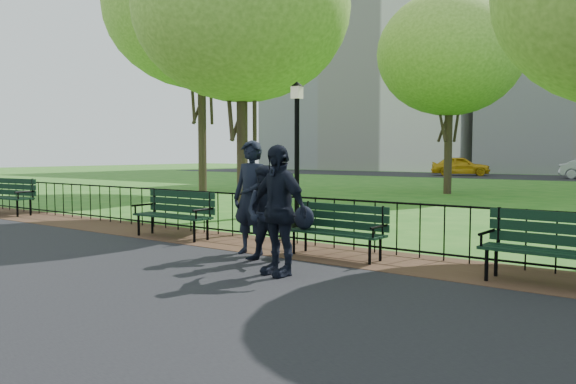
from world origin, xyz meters
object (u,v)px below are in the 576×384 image
Objects in this scene: person_mid at (267,214)px; person_right at (278,210)px; person_left at (251,198)px; lamppost at (297,149)px; taxi at (460,166)px; park_bench_right_a at (558,241)px; tree_mid_w at (201,6)px; park_bench_left_c at (8,192)px; tree_near_w at (242,9)px; park_bench_main at (325,222)px; park_bench_left_a at (176,209)px; tree_far_c at (450,54)px.

person_mid is 0.89m from person_right.
person_left is 1.05× the size of person_right.
person_left is (1.27, -3.09, -0.82)m from lamppost.
taxi is (-7.09, 30.94, -1.05)m from lamppost.
park_bench_right_a is at bearing 1.00° from person_mid.
tree_mid_w is 6.18× the size of person_right.
person_right is at bearing -54.72° from person_mid.
park_bench_left_c is 9.32m from person_left.
tree_near_w reaches higher than lamppost.
park_bench_right_a is at bearing 3.86° from person_left.
person_left reaches higher than park_bench_right_a.
tree_near_w is (-4.59, 3.25, 4.74)m from park_bench_main.
tree_near_w reaches higher than park_bench_left_a.
park_bench_left_a is at bearing 167.16° from taxi.
park_bench_main is at bearing 172.84° from taxi.
tree_far_c is (6.84, 14.82, 5.11)m from park_bench_left_c.
tree_near_w is at bearing 21.41° from park_bench_left_c.
park_bench_left_c is at bearing -80.03° from tree_mid_w.
park_bench_right_a is 3.61m from person_right.
park_bench_right_a is 4.02m from person_mid.
person_left is (9.29, -0.71, 0.34)m from park_bench_left_c.
park_bench_main is at bearing -76.76° from tree_far_c.
person_mid is (3.07, -0.94, 0.18)m from park_bench_left_a.
lamppost is at bearing 109.23° from person_left.
person_left reaches higher than park_bench_main.
park_bench_right_a is at bearing 1.11° from park_bench_main.
person_left is at bearing -149.81° from park_bench_main.
person_left is at bearing 135.81° from person_mid.
person_left is at bearing -170.13° from park_bench_right_a.
person_mid is (4.17, -4.23, -4.55)m from tree_near_w.
lamppost reaches higher than park_bench_main.
park_bench_left_a reaches higher than park_bench_main.
park_bench_left_c reaches higher than park_bench_left_a.
park_bench_main is 0.92× the size of park_bench_left_a.
tree_near_w is 11.75m from tree_far_c.
park_bench_left_c is at bearing 177.09° from park_bench_left_a.
park_bench_right_a is at bearing 178.19° from taxi.
tree_near_w is 8.11m from person_right.
person_right is (-3.25, -1.54, 0.32)m from park_bench_right_a.
tree_near_w is at bearing 145.70° from person_right.
park_bench_left_c is at bearing -178.37° from person_right.
park_bench_right_a is 9.91m from tree_near_w.
park_bench_main is 3.49m from park_bench_left_a.
person_left is (2.44, -15.53, -4.77)m from tree_far_c.
lamppost is at bearing 159.42° from park_bench_right_a.
taxi is at bearing 113.97° from park_bench_right_a.
park_bench_main is at bearing -37.57° from tree_mid_w.
person_mid is 35.58m from taxi.
park_bench_left_c is at bearing -179.14° from park_bench_main.
person_right is 0.43× the size of taxi.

